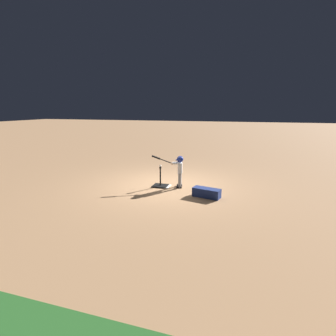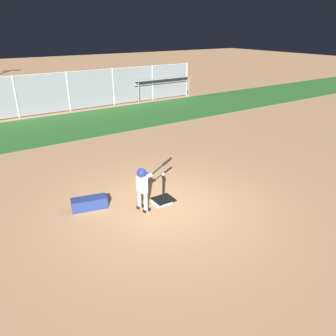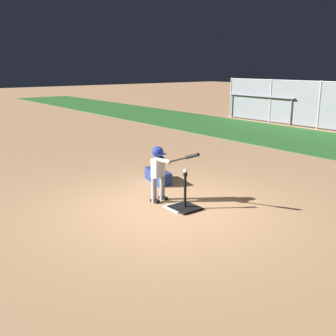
{
  "view_description": "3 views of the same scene",
  "coord_description": "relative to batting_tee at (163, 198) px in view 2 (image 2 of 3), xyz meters",
  "views": [
    {
      "loc": [
        -2.67,
        8.55,
        2.67
      ],
      "look_at": [
        -0.13,
        0.23,
        0.67
      ],
      "focal_mm": 28.0,
      "sensor_mm": 36.0,
      "label": 1
    },
    {
      "loc": [
        -3.79,
        -5.91,
        4.08
      ],
      "look_at": [
        0.2,
        0.13,
        0.93
      ],
      "focal_mm": 35.0,
      "sensor_mm": 36.0,
      "label": 2
    },
    {
      "loc": [
        5.36,
        -4.24,
        2.57
      ],
      "look_at": [
        -0.18,
        0.11,
        0.74
      ],
      "focal_mm": 42.0,
      "sensor_mm": 36.0,
      "label": 3
    }
  ],
  "objects": [
    {
      "name": "batting_tee",
      "position": [
        0.0,
        0.0,
        0.0
      ],
      "size": [
        0.51,
        0.46,
        0.69
      ],
      "color": "black",
      "rests_on": "ground_plane"
    },
    {
      "name": "equipment_bag",
      "position": [
        -1.71,
        0.65,
        0.06
      ],
      "size": [
        0.89,
        0.5,
        0.28
      ],
      "primitive_type": "cube",
      "rotation": [
        0.0,
        0.0,
        -0.23
      ],
      "color": "navy",
      "rests_on": "ground_plane"
    },
    {
      "name": "batter_child",
      "position": [
        -0.63,
        -0.11,
        0.62
      ],
      "size": [
        1.07,
        0.39,
        1.1
      ],
      "color": "gray",
      "rests_on": "ground_plane"
    },
    {
      "name": "bleachers_left_center",
      "position": [
        -0.58,
        13.01,
        0.44
      ],
      "size": [
        3.75,
        2.03,
        1.06
      ],
      "color": "gray",
      "rests_on": "ground_plane"
    },
    {
      "name": "backstop_fence",
      "position": [
        -0.14,
        10.7,
        0.97
      ],
      "size": [
        17.6,
        0.08,
        2.0
      ],
      "color": "#9E9EA3",
      "rests_on": "ground_plane"
    },
    {
      "name": "home_plate",
      "position": [
        -0.11,
        -0.05,
        -0.07
      ],
      "size": [
        0.46,
        0.46,
        0.02
      ],
      "primitive_type": "cube",
      "rotation": [
        0.0,
        0.0,
        -0.05
      ],
      "color": "white",
      "rests_on": "ground_plane"
    },
    {
      "name": "grass_outfield_strip",
      "position": [
        -0.14,
        8.0,
        -0.07
      ],
      "size": [
        56.0,
        4.42,
        0.02
      ],
      "primitive_type": "cube",
      "color": "#286026",
      "rests_on": "ground_plane"
    },
    {
      "name": "bleachers_far_left",
      "position": [
        6.82,
        11.63,
        0.54
      ],
      "size": [
        3.9,
        2.61,
        1.26
      ],
      "color": "gray",
      "rests_on": "ground_plane"
    },
    {
      "name": "ground_plane",
      "position": [
        -0.14,
        -0.26,
        -0.08
      ],
      "size": [
        90.0,
        90.0,
        0.0
      ],
      "primitive_type": "plane",
      "color": "#AD7F56"
    },
    {
      "name": "baseball",
      "position": [
        0.0,
        0.0,
        0.65
      ],
      "size": [
        0.07,
        0.07,
        0.07
      ],
      "primitive_type": "sphere",
      "color": "white",
      "rests_on": "batting_tee"
    }
  ]
}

